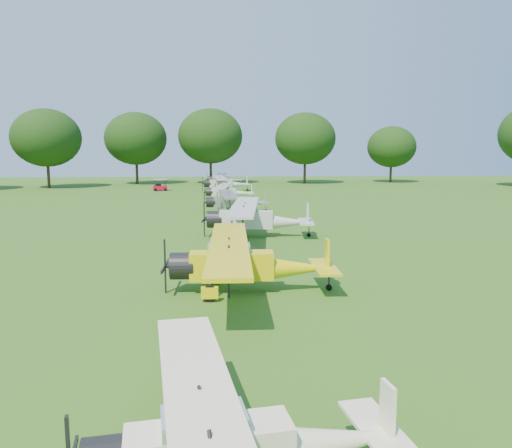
{
  "coord_description": "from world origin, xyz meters",
  "views": [
    {
      "loc": [
        -0.58,
        -30.58,
        5.78
      ],
      "look_at": [
        1.56,
        -1.15,
        1.4
      ],
      "focal_mm": 35.0,
      "sensor_mm": 36.0,
      "label": 1
    }
  ],
  "objects_px": {
    "aircraft_2": "(245,261)",
    "golf_cart": "(160,187)",
    "aircraft_3": "(254,217)",
    "aircraft_5": "(228,191)",
    "aircraft_1": "(235,440)",
    "aircraft_4": "(234,200)",
    "aircraft_6": "(224,182)",
    "aircraft_7": "(224,178)"
  },
  "relations": [
    {
      "from": "aircraft_2",
      "to": "golf_cart",
      "type": "xyz_separation_m",
      "value": [
        -9.58,
        52.54,
        -0.74
      ]
    },
    {
      "from": "aircraft_3",
      "to": "aircraft_5",
      "type": "distance_m",
      "value": 25.24
    },
    {
      "from": "aircraft_2",
      "to": "aircraft_1",
      "type": "bearing_deg",
      "value": -92.19
    },
    {
      "from": "aircraft_2",
      "to": "golf_cart",
      "type": "height_order",
      "value": "aircraft_2"
    },
    {
      "from": "aircraft_1",
      "to": "aircraft_2",
      "type": "height_order",
      "value": "aircraft_2"
    },
    {
      "from": "aircraft_4",
      "to": "golf_cart",
      "type": "relative_size",
      "value": 4.62
    },
    {
      "from": "aircraft_5",
      "to": "aircraft_3",
      "type": "bearing_deg",
      "value": -80.43
    },
    {
      "from": "aircraft_1",
      "to": "aircraft_6",
      "type": "bearing_deg",
      "value": 81.3
    },
    {
      "from": "aircraft_5",
      "to": "aircraft_4",
      "type": "bearing_deg",
      "value": -81.55
    },
    {
      "from": "aircraft_3",
      "to": "aircraft_5",
      "type": "height_order",
      "value": "aircraft_3"
    },
    {
      "from": "aircraft_1",
      "to": "aircraft_5",
      "type": "distance_m",
      "value": 50.63
    },
    {
      "from": "aircraft_2",
      "to": "aircraft_7",
      "type": "xyz_separation_m",
      "value": [
        -0.32,
        64.05,
        -0.18
      ]
    },
    {
      "from": "aircraft_1",
      "to": "aircraft_5",
      "type": "bearing_deg",
      "value": 80.9
    },
    {
      "from": "golf_cart",
      "to": "aircraft_1",
      "type": "bearing_deg",
      "value": -89.96
    },
    {
      "from": "aircraft_2",
      "to": "aircraft_5",
      "type": "height_order",
      "value": "aircraft_2"
    },
    {
      "from": "aircraft_7",
      "to": "aircraft_2",
      "type": "bearing_deg",
      "value": -84.59
    },
    {
      "from": "aircraft_1",
      "to": "aircraft_4",
      "type": "xyz_separation_m",
      "value": [
        1.11,
        39.04,
        0.08
      ]
    },
    {
      "from": "aircraft_3",
      "to": "aircraft_7",
      "type": "distance_m",
      "value": 50.94
    },
    {
      "from": "aircraft_3",
      "to": "golf_cart",
      "type": "height_order",
      "value": "aircraft_3"
    },
    {
      "from": "aircraft_2",
      "to": "aircraft_5",
      "type": "xyz_separation_m",
      "value": [
        -0.07,
        38.33,
        -0.22
      ]
    },
    {
      "from": "aircraft_4",
      "to": "aircraft_6",
      "type": "height_order",
      "value": "aircraft_6"
    },
    {
      "from": "aircraft_2",
      "to": "aircraft_3",
      "type": "height_order",
      "value": "aircraft_3"
    },
    {
      "from": "aircraft_5",
      "to": "aircraft_7",
      "type": "height_order",
      "value": "aircraft_7"
    },
    {
      "from": "aircraft_7",
      "to": "aircraft_1",
      "type": "bearing_deg",
      "value": -85.21
    },
    {
      "from": "aircraft_5",
      "to": "aircraft_7",
      "type": "xyz_separation_m",
      "value": [
        -0.25,
        25.71,
        0.04
      ]
    },
    {
      "from": "aircraft_1",
      "to": "aircraft_2",
      "type": "bearing_deg",
      "value": 78.1
    },
    {
      "from": "aircraft_6",
      "to": "aircraft_7",
      "type": "xyz_separation_m",
      "value": [
        0.02,
        12.42,
        -0.13
      ]
    },
    {
      "from": "aircraft_3",
      "to": "aircraft_6",
      "type": "xyz_separation_m",
      "value": [
        -1.65,
        38.49,
        -0.11
      ]
    },
    {
      "from": "aircraft_5",
      "to": "golf_cart",
      "type": "relative_size",
      "value": 4.45
    },
    {
      "from": "aircraft_4",
      "to": "aircraft_5",
      "type": "xyz_separation_m",
      "value": [
        -0.41,
        11.59,
        -0.04
      ]
    },
    {
      "from": "aircraft_2",
      "to": "aircraft_3",
      "type": "distance_m",
      "value": 13.2
    },
    {
      "from": "aircraft_3",
      "to": "aircraft_4",
      "type": "xyz_separation_m",
      "value": [
        -0.98,
        13.61,
        -0.23
      ]
    },
    {
      "from": "aircraft_6",
      "to": "aircraft_7",
      "type": "relative_size",
      "value": 1.11
    },
    {
      "from": "aircraft_3",
      "to": "golf_cart",
      "type": "distance_m",
      "value": 40.89
    },
    {
      "from": "aircraft_1",
      "to": "aircraft_2",
      "type": "distance_m",
      "value": 12.32
    },
    {
      "from": "aircraft_6",
      "to": "golf_cart",
      "type": "bearing_deg",
      "value": 170.87
    },
    {
      "from": "aircraft_1",
      "to": "aircraft_3",
      "type": "distance_m",
      "value": 25.52
    },
    {
      "from": "aircraft_4",
      "to": "aircraft_7",
      "type": "xyz_separation_m",
      "value": [
        -0.66,
        37.3,
        -0.01
      ]
    },
    {
      "from": "aircraft_3",
      "to": "aircraft_5",
      "type": "bearing_deg",
      "value": 98.98
    },
    {
      "from": "aircraft_3",
      "to": "aircraft_4",
      "type": "bearing_deg",
      "value": 99.94
    },
    {
      "from": "aircraft_2",
      "to": "aircraft_5",
      "type": "relative_size",
      "value": 1.19
    },
    {
      "from": "golf_cart",
      "to": "aircraft_2",
      "type": "bearing_deg",
      "value": -87.37
    }
  ]
}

